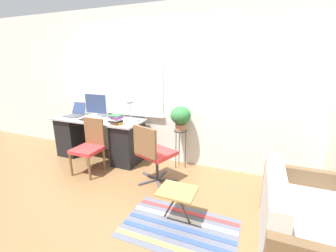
{
  "coord_description": "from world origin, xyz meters",
  "views": [
    {
      "loc": [
        1.8,
        -2.9,
        1.78
      ],
      "look_at": [
        0.55,
        0.16,
        0.83
      ],
      "focal_mm": 24.0,
      "sensor_mm": 36.0,
      "label": 1
    }
  ],
  "objects": [
    {
      "name": "desk_lamp",
      "position": [
        -0.24,
        0.37,
        1.08
      ],
      "size": [
        0.14,
        0.14,
        0.4
      ],
      "color": "#ADADB2",
      "rests_on": "desk"
    },
    {
      "name": "ground_plane",
      "position": [
        0.0,
        0.0,
        0.0
      ],
      "size": [
        14.0,
        14.0,
        0.0
      ],
      "primitive_type": "plane",
      "color": "brown"
    },
    {
      "name": "couch_loveseat",
      "position": [
        2.28,
        -0.84,
        0.28
      ],
      "size": [
        0.74,
        1.32,
        0.79
      ],
      "rotation": [
        0.0,
        0.0,
        1.57
      ],
      "color": "beige",
      "rests_on": "ground_plane"
    },
    {
      "name": "desk",
      "position": [
        -0.92,
        0.33,
        0.4
      ],
      "size": [
        1.73,
        0.65,
        0.77
      ],
      "color": "#9EA3A8",
      "rests_on": "ground_plane"
    },
    {
      "name": "monitor",
      "position": [
        -1.02,
        0.43,
        1.0
      ],
      "size": [
        0.49,
        0.17,
        0.44
      ],
      "color": "silver",
      "rests_on": "desk"
    },
    {
      "name": "folding_stool",
      "position": [
        1.06,
        -0.81,
        0.36
      ],
      "size": [
        0.41,
        0.35,
        0.4
      ],
      "color": "olive",
      "rests_on": "ground_plane"
    },
    {
      "name": "office_chair_swivel",
      "position": [
        0.44,
        -0.14,
        0.49
      ],
      "size": [
        0.62,
        0.63,
        0.91
      ],
      "rotation": [
        0.0,
        0.0,
        2.8
      ],
      "color": "#47474C",
      "rests_on": "ground_plane"
    },
    {
      "name": "book_stack",
      "position": [
        -0.38,
        0.13,
        0.85
      ],
      "size": [
        0.23,
        0.2,
        0.16
      ],
      "color": "orange",
      "rests_on": "desk"
    },
    {
      "name": "desk_chair_wooden",
      "position": [
        -0.7,
        -0.2,
        0.46
      ],
      "size": [
        0.43,
        0.44,
        0.89
      ],
      "rotation": [
        0.0,
        0.0,
        0.01
      ],
      "color": "brown",
      "rests_on": "ground_plane"
    },
    {
      "name": "potted_plant",
      "position": [
        0.63,
        0.51,
        0.91
      ],
      "size": [
        0.34,
        0.34,
        0.4
      ],
      "color": "#9E6B4C",
      "rests_on": "plant_stand"
    },
    {
      "name": "mouse",
      "position": [
        -0.76,
        0.16,
        0.78
      ],
      "size": [
        0.04,
        0.06,
        0.03
      ],
      "color": "black",
      "rests_on": "desk"
    },
    {
      "name": "floor_rug_striped",
      "position": [
        1.13,
        -0.93,
        0.0
      ],
      "size": [
        1.27,
        0.79,
        0.01
      ],
      "color": "#565B6B",
      "rests_on": "ground_plane"
    },
    {
      "name": "plant_stand",
      "position": [
        0.63,
        0.51,
        0.57
      ],
      "size": [
        0.22,
        0.22,
        0.67
      ],
      "color": "#333338",
      "rests_on": "ground_plane"
    },
    {
      "name": "keyboard",
      "position": [
        -0.99,
        0.16,
        0.78
      ],
      "size": [
        0.32,
        0.12,
        0.02
      ],
      "color": "black",
      "rests_on": "desk"
    },
    {
      "name": "laptop",
      "position": [
        -1.47,
        0.36,
        0.82
      ],
      "size": [
        0.31,
        0.35,
        0.24
      ],
      "color": "#4C4C51",
      "rests_on": "desk"
    },
    {
      "name": "wall_back_with_window",
      "position": [
        -0.02,
        0.73,
        1.36
      ],
      "size": [
        9.0,
        0.12,
        2.7
      ],
      "color": "silver",
      "rests_on": "ground_plane"
    }
  ]
}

